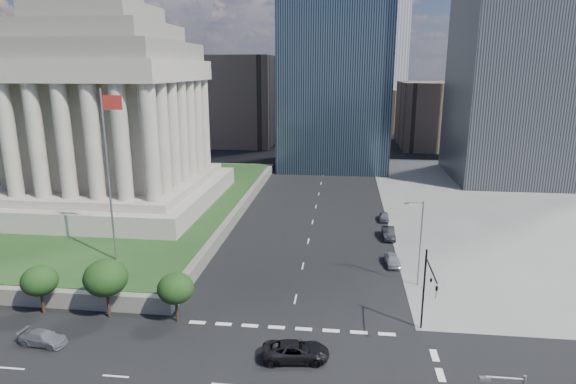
# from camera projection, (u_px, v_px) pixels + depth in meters

# --- Properties ---
(ground) EXTENTS (500.00, 500.00, 0.00)m
(ground) POSITION_uv_depth(u_px,v_px,m) (326.00, 161.00, 128.56)
(ground) COLOR black
(ground) RESTS_ON ground
(plaza_terrace) EXTENTS (66.00, 70.00, 1.80)m
(plaza_terrace) POSITION_uv_depth(u_px,v_px,m) (61.00, 203.00, 85.36)
(plaza_terrace) COLOR #69655A
(plaza_terrace) RESTS_ON ground
(plaza_lawn) EXTENTS (64.00, 68.00, 0.10)m
(plaza_lawn) POSITION_uv_depth(u_px,v_px,m) (60.00, 198.00, 85.12)
(plaza_lawn) COLOR #1D3E19
(plaza_lawn) RESTS_ON plaza_terrace
(war_memorial) EXTENTS (34.00, 34.00, 39.00)m
(war_memorial) POSITION_uv_depth(u_px,v_px,m) (103.00, 85.00, 77.08)
(war_memorial) COLOR gray
(war_memorial) RESTS_ON plaza_lawn
(flagpole) EXTENTS (2.52, 0.24, 20.00)m
(flagpole) POSITION_uv_depth(u_px,v_px,m) (109.00, 167.00, 54.68)
(flagpole) COLOR slate
(flagpole) RESTS_ON plaza_lawn
(midrise_glass) EXTENTS (26.00, 26.00, 60.00)m
(midrise_glass) POSITION_uv_depth(u_px,v_px,m) (336.00, 43.00, 116.06)
(midrise_glass) COLOR black
(midrise_glass) RESTS_ON ground
(building_filler_ne) EXTENTS (20.00, 30.00, 20.00)m
(building_filler_ne) POSITION_uv_depth(u_px,v_px,m) (432.00, 115.00, 151.29)
(building_filler_ne) COLOR brown
(building_filler_ne) RESTS_ON ground
(building_filler_nw) EXTENTS (24.00, 30.00, 28.00)m
(building_filler_nw) POSITION_uv_depth(u_px,v_px,m) (239.00, 100.00, 157.34)
(building_filler_nw) COLOR brown
(building_filler_nw) RESTS_ON ground
(traffic_signal_ne) EXTENTS (0.30, 5.74, 8.00)m
(traffic_signal_ne) POSITION_uv_depth(u_px,v_px,m) (428.00, 286.00, 42.82)
(traffic_signal_ne) COLOR black
(traffic_signal_ne) RESTS_ON ground
(street_lamp_north) EXTENTS (2.13, 0.22, 10.00)m
(street_lamp_north) POSITION_uv_depth(u_px,v_px,m) (419.00, 239.00, 53.50)
(street_lamp_north) COLOR slate
(street_lamp_north) RESTS_ON ground
(pickup_truck) EXTENTS (5.99, 3.33, 1.59)m
(pickup_truck) POSITION_uv_depth(u_px,v_px,m) (296.00, 351.00, 40.72)
(pickup_truck) COLOR black
(pickup_truck) RESTS_ON ground
(suv_grey) EXTENTS (2.25, 4.56, 1.27)m
(suv_grey) POSITION_uv_depth(u_px,v_px,m) (43.00, 338.00, 42.99)
(suv_grey) COLOR slate
(suv_grey) RESTS_ON ground
(parked_sedan_near) EXTENTS (4.41, 2.03, 1.46)m
(parked_sedan_near) POSITION_uv_depth(u_px,v_px,m) (392.00, 260.00, 60.40)
(parked_sedan_near) COLOR gray
(parked_sedan_near) RESTS_ON ground
(parked_sedan_mid) EXTENTS (4.77, 1.73, 1.56)m
(parked_sedan_mid) POSITION_uv_depth(u_px,v_px,m) (388.00, 233.00, 69.98)
(parked_sedan_mid) COLOR black
(parked_sedan_mid) RESTS_ON ground
(parked_sedan_far) EXTENTS (1.71, 3.92, 1.31)m
(parked_sedan_far) POSITION_uv_depth(u_px,v_px,m) (384.00, 217.00, 78.19)
(parked_sedan_far) COLOR #54565B
(parked_sedan_far) RESTS_ON ground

